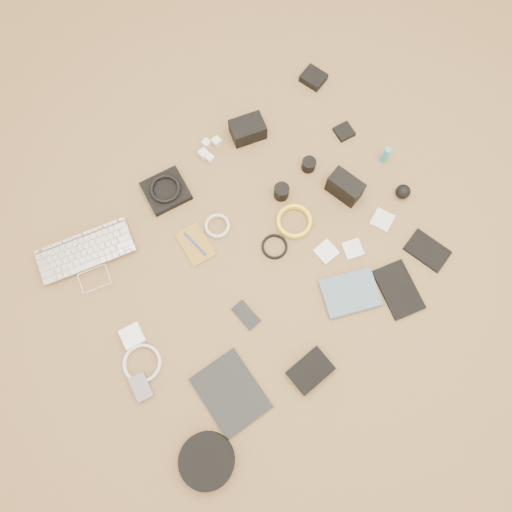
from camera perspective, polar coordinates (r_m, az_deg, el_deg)
room_shell at (r=0.80m, az=-0.18°, el=23.98°), size 4.04×4.04×2.58m
laptop at (r=2.02m, az=-18.43°, el=-0.87°), size 0.42×0.35×0.03m
headphone_pouch at (r=2.05m, az=-10.25°, el=7.33°), size 0.19×0.18×0.03m
headphones at (r=2.03m, az=-10.36°, el=7.59°), size 0.16×0.16×0.02m
charger_a at (r=2.10m, az=-6.01°, el=11.54°), size 0.04×0.04×0.03m
charger_b at (r=2.12m, az=-5.70°, el=12.71°), size 0.04×0.04×0.03m
charger_c at (r=2.12m, az=-4.52°, el=12.92°), size 0.03×0.03×0.03m
charger_d at (r=2.09m, az=-5.29°, el=11.08°), size 0.03×0.03×0.03m
dslr_camera at (r=2.11m, az=-0.95°, el=14.26°), size 0.16×0.13×0.08m
lens_pouch at (r=2.29m, az=6.58°, el=19.58°), size 0.11×0.11×0.03m
notebook_olive at (r=1.96m, az=-6.94°, el=1.31°), size 0.12×0.17×0.01m
pen_blue at (r=1.95m, az=-6.97°, el=1.38°), size 0.02×0.13×0.01m
cable_white_a at (r=1.97m, az=-4.43°, el=3.39°), size 0.10×0.10×0.01m
lens_a at (r=2.00m, az=2.93°, el=7.34°), size 0.08×0.08×0.06m
lens_b at (r=2.06m, az=6.04°, el=10.35°), size 0.07×0.07×0.05m
card_reader at (r=2.17m, az=10.03°, el=13.82°), size 0.08×0.08×0.02m
power_brick at (r=1.91m, az=-13.92°, el=-8.89°), size 0.09×0.09×0.03m
cable_white_b at (r=1.90m, az=-12.84°, el=-11.87°), size 0.15×0.15×0.01m
cable_black at (r=1.94m, az=2.13°, el=1.05°), size 0.10×0.10×0.01m
cable_yellow at (r=1.98m, az=4.37°, el=3.89°), size 0.17×0.17×0.02m
flash at (r=2.01m, az=10.13°, el=7.76°), size 0.10×0.15×0.10m
lens_cleaner at (r=2.11m, az=14.57°, el=11.11°), size 0.03×0.03×0.09m
battery_charger at (r=1.89m, az=-12.97°, el=-14.42°), size 0.08×0.10×0.03m
tablet at (r=1.86m, az=-2.90°, el=-15.36°), size 0.21×0.27×0.01m
phone at (r=1.88m, az=-1.15°, el=-6.76°), size 0.06×0.11×0.01m
filter_case_left at (r=1.96m, az=8.03°, el=0.49°), size 0.08×0.08×0.01m
filter_case_mid at (r=1.98m, az=11.00°, el=0.81°), size 0.09×0.09×0.01m
filter_case_right at (r=2.04m, az=14.23°, el=4.03°), size 0.10×0.10×0.01m
air_blower at (r=2.08m, az=16.45°, el=7.07°), size 0.08×0.08×0.06m
headphone_case at (r=1.85m, az=-5.64°, el=-22.24°), size 0.25×0.25×0.05m
drive_case at (r=1.85m, az=6.24°, el=-12.89°), size 0.15×0.11×0.04m
paperback at (r=1.91m, az=11.42°, el=-6.37°), size 0.25×0.22×0.02m
notebook_black_a at (r=1.97m, az=15.96°, el=-3.71°), size 0.18×0.23×0.01m
notebook_black_b at (r=2.05m, az=19.00°, el=0.59°), size 0.14×0.18×0.01m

